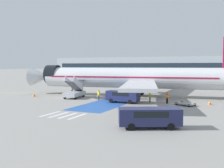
{
  "coord_description": "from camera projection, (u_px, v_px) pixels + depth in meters",
  "views": [
    {
      "loc": [
        15.7,
        -43.09,
        5.51
      ],
      "look_at": [
        -2.89,
        -2.23,
        2.31
      ],
      "focal_mm": 42.0,
      "sensor_mm": 36.0,
      "label": 1
    }
  ],
  "objects": [
    {
      "name": "apron_walkway_bar_0",
      "position": [
        50.0,
        114.0,
        29.74
      ],
      "size": [
        0.44,
        3.6,
        0.01
      ],
      "primitive_type": "cube",
      "color": "silver",
      "rests_on": "ground_plane"
    },
    {
      "name": "apron_leadline_yellow",
      "position": [
        130.0,
        97.0,
        46.25
      ],
      "size": [
        74.63,
        11.54,
        0.01
      ],
      "primitive_type": "cube",
      "rotation": [
        0.0,
        0.0,
        1.72
      ],
      "color": "gold",
      "rests_on": "ground_plane"
    },
    {
      "name": "ground_crew_1",
      "position": [
        99.0,
        94.0,
        41.39
      ],
      "size": [
        0.48,
        0.45,
        1.63
      ],
      "rotation": [
        0.0,
        0.0,
        5.61
      ],
      "color": "#2D2D33",
      "rests_on": "ground_plane"
    },
    {
      "name": "apron_walkway_bar_2",
      "position": [
        68.0,
        116.0,
        28.75
      ],
      "size": [
        0.44,
        3.6,
        0.01
      ],
      "primitive_type": "cube",
      "color": "silver",
      "rests_on": "ground_plane"
    },
    {
      "name": "baggage_cart",
      "position": [
        185.0,
        104.0,
        35.88
      ],
      "size": [
        3.0,
        2.54,
        0.87
      ],
      "rotation": [
        0.0,
        0.0,
        4.23
      ],
      "color": "gray",
      "rests_on": "ground_plane"
    },
    {
      "name": "apron_walkway_bar_1",
      "position": [
        59.0,
        115.0,
        29.25
      ],
      "size": [
        0.44,
        3.6,
        0.01
      ],
      "primitive_type": "cube",
      "color": "silver",
      "rests_on": "ground_plane"
    },
    {
      "name": "fuel_tanker",
      "position": [
        184.0,
        81.0,
        65.05
      ],
      "size": [
        9.54,
        2.72,
        3.3
      ],
      "rotation": [
        0.0,
        0.0,
        1.56
      ],
      "color": "#38383D",
      "rests_on": "ground_plane"
    },
    {
      "name": "ground_crew_2",
      "position": [
        137.0,
        93.0,
        41.58
      ],
      "size": [
        0.48,
        0.44,
        1.86
      ],
      "rotation": [
        0.0,
        0.0,
        0.62
      ],
      "color": "#2D2D33",
      "rests_on": "ground_plane"
    },
    {
      "name": "traffic_cone_2",
      "position": [
        119.0,
        98.0,
        42.72
      ],
      "size": [
        0.42,
        0.42,
        0.47
      ],
      "color": "orange",
      "rests_on": "ground_plane"
    },
    {
      "name": "service_van_0",
      "position": [
        123.0,
        96.0,
        38.6
      ],
      "size": [
        4.87,
        1.96,
        1.75
      ],
      "rotation": [
        0.0,
        0.0,
        1.55
      ],
      "color": "#1E234C",
      "rests_on": "ground_plane"
    },
    {
      "name": "ground_crew_0",
      "position": [
        150.0,
        96.0,
        39.24
      ],
      "size": [
        0.41,
        0.49,
        1.68
      ],
      "rotation": [
        0.0,
        0.0,
        5.22
      ],
      "color": "black",
      "rests_on": "ground_plane"
    },
    {
      "name": "ground_crew_3",
      "position": [
        167.0,
        97.0,
        37.81
      ],
      "size": [
        0.48,
        0.37,
        1.63
      ],
      "rotation": [
        0.0,
        0.0,
        2.76
      ],
      "color": "black",
      "rests_on": "ground_plane"
    },
    {
      "name": "apron_walkway_bar_3",
      "position": [
        77.0,
        116.0,
        28.26
      ],
      "size": [
        0.44,
        3.6,
        0.01
      ],
      "primitive_type": "cube",
      "color": "silver",
      "rests_on": "ground_plane"
    },
    {
      "name": "boarding_stairs_forward",
      "position": [
        74.0,
        92.0,
        44.36
      ],
      "size": [
        2.9,
        5.46,
        3.83
      ],
      "rotation": [
        0.0,
        0.0,
        0.15
      ],
      "color": "#ADB2BA",
      "rests_on": "ground_plane"
    },
    {
      "name": "traffic_cone_0",
      "position": [
        34.0,
        95.0,
        46.48
      ],
      "size": [
        0.55,
        0.55,
        0.61
      ],
      "color": "orange",
      "rests_on": "ground_plane"
    },
    {
      "name": "ground_plane",
      "position": [
        132.0,
        97.0,
        46.0
      ],
      "size": [
        600.0,
        600.0,
        0.0
      ],
      "primitive_type": "plane",
      "color": "gray"
    },
    {
      "name": "traffic_cone_1",
      "position": [
        210.0,
        103.0,
        36.79
      ],
      "size": [
        0.53,
        0.53,
        0.59
      ],
      "color": "orange",
      "rests_on": "ground_plane"
    },
    {
      "name": "airliner",
      "position": [
        134.0,
        78.0,
        45.82
      ],
      "size": [
        40.87,
        35.03,
        10.07
      ],
      "rotation": [
        0.0,
        0.0,
        1.72
      ],
      "color": "silver",
      "rests_on": "ground_plane"
    },
    {
      "name": "apron_stand_patch_blue",
      "position": [
        106.0,
        104.0,
        37.35
      ],
      "size": [
        5.4,
        13.92,
        0.01
      ],
      "primitive_type": "cube",
      "color": "#2856A8",
      "rests_on": "ground_plane"
    },
    {
      "name": "terminal_building",
      "position": [
        224.0,
        68.0,
        95.0
      ],
      "size": [
        138.34,
        12.1,
        8.82
      ],
      "color": "#89939E",
      "rests_on": "ground_plane"
    },
    {
      "name": "service_van_1",
      "position": [
        150.0,
        116.0,
        22.88
      ],
      "size": [
        5.65,
        3.98,
        1.78
      ],
      "rotation": [
        0.0,
        0.0,
        2.02
      ],
      "color": "#1E234C",
      "rests_on": "ground_plane"
    }
  ]
}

